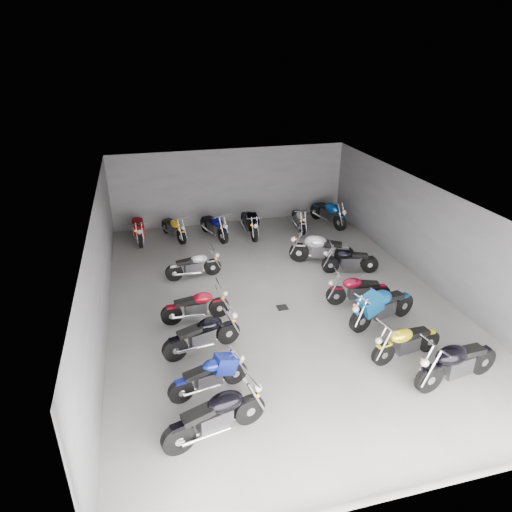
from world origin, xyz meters
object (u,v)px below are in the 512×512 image
at_px(motorcycle_back_d, 249,223).
at_px(motorcycle_back_e, 299,219).
at_px(motorcycle_back_c, 214,226).
at_px(drain_grate, 282,307).
at_px(motorcycle_right_e, 350,260).
at_px(motorcycle_back_b, 174,228).
at_px(motorcycle_right_f, 321,249).
at_px(motorcycle_back_f, 329,213).
at_px(motorcycle_back_a, 138,228).
at_px(motorcycle_right_c, 382,307).
at_px(motorcycle_left_f, 194,265).
at_px(motorcycle_left_d, 196,306).
at_px(motorcycle_left_c, 203,334).
at_px(motorcycle_right_b, 406,342).
at_px(motorcycle_right_a, 457,363).
at_px(motorcycle_right_d, 358,290).
at_px(motorcycle_left_b, 209,375).
at_px(motorcycle_left_a, 216,416).

height_order(motorcycle_back_d, motorcycle_back_e, motorcycle_back_d).
bearing_deg(motorcycle_back_c, drain_grate, 80.93).
bearing_deg(motorcycle_right_e, motorcycle_back_b, 63.96).
xyz_separation_m(motorcycle_right_f, motorcycle_back_f, (1.74, 3.46, 0.00)).
bearing_deg(motorcycle_back_e, motorcycle_back_a, 1.42).
bearing_deg(motorcycle_right_c, motorcycle_back_c, 9.15).
bearing_deg(motorcycle_left_f, motorcycle_left_d, -10.97).
bearing_deg(motorcycle_left_c, motorcycle_right_b, 57.53).
height_order(motorcycle_right_a, motorcycle_back_d, motorcycle_right_a).
relative_size(motorcycle_right_e, motorcycle_right_f, 0.88).
bearing_deg(motorcycle_left_f, motorcycle_back_a, -159.93).
height_order(motorcycle_right_b, motorcycle_back_d, motorcycle_back_d).
distance_m(motorcycle_left_f, motorcycle_back_a, 4.08).
bearing_deg(motorcycle_right_e, motorcycle_left_d, 120.25).
bearing_deg(motorcycle_back_c, motorcycle_right_e, 113.99).
distance_m(motorcycle_left_f, motorcycle_right_e, 5.25).
distance_m(motorcycle_left_d, motorcycle_right_f, 5.45).
distance_m(motorcycle_right_a, motorcycle_right_d, 3.86).
relative_size(motorcycle_left_b, motorcycle_right_f, 0.85).
relative_size(motorcycle_right_c, motorcycle_back_f, 1.00).
xyz_separation_m(motorcycle_left_b, motorcycle_left_d, (0.11, 3.00, 0.02)).
bearing_deg(motorcycle_back_c, motorcycle_left_a, 61.39).
bearing_deg(motorcycle_back_a, motorcycle_right_b, 120.08).
bearing_deg(motorcycle_right_d, motorcycle_back_d, 26.32).
height_order(motorcycle_left_a, motorcycle_right_a, motorcycle_right_a).
bearing_deg(motorcycle_right_c, motorcycle_back_f, -27.73).
height_order(motorcycle_left_f, motorcycle_right_e, motorcycle_right_e).
height_order(motorcycle_back_c, motorcycle_back_d, motorcycle_back_d).
relative_size(motorcycle_left_a, motorcycle_left_b, 1.17).
bearing_deg(motorcycle_back_d, motorcycle_back_e, -178.93).
bearing_deg(motorcycle_left_f, motorcycle_right_a, 32.35).
xyz_separation_m(motorcycle_right_e, motorcycle_back_c, (-3.93, 4.20, 0.04)).
bearing_deg(motorcycle_right_c, motorcycle_right_a, 173.41).
xyz_separation_m(motorcycle_right_b, motorcycle_back_f, (1.74, 9.09, 0.07)).
height_order(motorcycle_back_a, motorcycle_back_d, motorcycle_back_d).
distance_m(motorcycle_left_d, motorcycle_right_d, 4.81).
bearing_deg(motorcycle_back_c, motorcycle_right_d, 99.00).
relative_size(motorcycle_right_a, motorcycle_back_a, 1.06).
xyz_separation_m(motorcycle_left_c, motorcycle_right_f, (4.81, 4.09, 0.05)).
bearing_deg(motorcycle_back_a, motorcycle_left_b, 94.48).
relative_size(motorcycle_left_b, motorcycle_back_f, 0.82).
xyz_separation_m(motorcycle_right_e, motorcycle_back_e, (-0.33, 4.24, -0.01)).
bearing_deg(drain_grate, motorcycle_left_c, -149.86).
bearing_deg(motorcycle_right_e, motorcycle_back_f, -0.44).
xyz_separation_m(motorcycle_left_b, motorcycle_right_c, (5.07, 1.55, 0.10)).
relative_size(motorcycle_left_a, motorcycle_right_c, 0.97).
relative_size(motorcycle_left_a, motorcycle_right_a, 0.94).
bearing_deg(motorcycle_right_e, motorcycle_back_e, 17.65).
height_order(motorcycle_right_a, motorcycle_back_b, motorcycle_right_a).
bearing_deg(motorcycle_left_a, motorcycle_right_f, 129.19).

